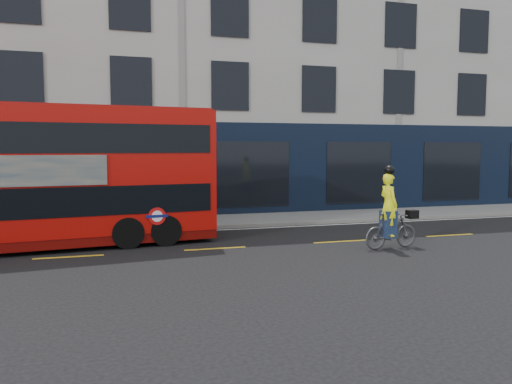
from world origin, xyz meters
name	(u,v)px	position (x,y,z in m)	size (l,w,h in m)	color
ground	(227,260)	(0.00, 0.00, 0.00)	(120.00, 120.00, 0.00)	black
pavement	(189,222)	(0.00, 6.50, 0.06)	(60.00, 3.00, 0.12)	slate
kerb	(195,228)	(0.00, 5.00, 0.07)	(60.00, 0.12, 0.13)	slate
building_terrace	(168,56)	(0.00, 12.94, 7.49)	(50.00, 10.07, 15.00)	#B3B0A8
road_edge_line	(197,231)	(0.00, 4.70, 0.00)	(58.00, 0.10, 0.01)	silver
lane_dashes	(215,249)	(0.00, 1.50, 0.00)	(58.00, 0.12, 0.01)	gold
bus	(37,176)	(-4.90, 2.99, 2.11)	(10.42, 3.46, 4.12)	#AA0B06
cyclist	(390,221)	(4.88, 0.09, 0.82)	(1.80, 0.70, 2.43)	#45474A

